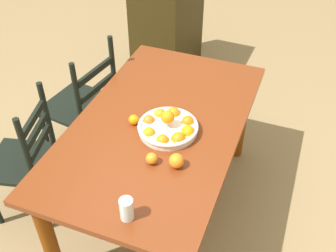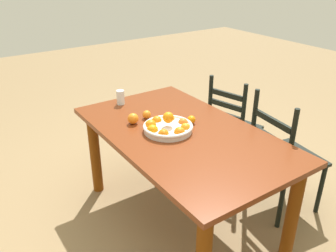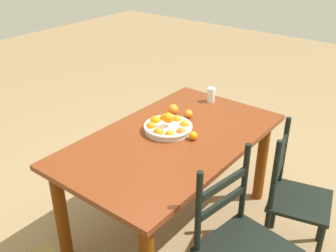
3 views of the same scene
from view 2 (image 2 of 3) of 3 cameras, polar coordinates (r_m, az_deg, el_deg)
name	(u,v)px [view 2 (image 2 of 3)]	position (r m, az deg, el deg)	size (l,w,h in m)	color
ground_plane	(180,218)	(2.87, 2.01, -14.72)	(12.00, 12.00, 0.00)	#8D724D
dining_table	(182,147)	(2.50, 2.23, -3.43)	(1.63, 0.95, 0.77)	maroon
chair_near_window	(232,128)	(3.26, 10.33, -0.35)	(0.48, 0.48, 0.94)	black
chair_by_cabinet	(283,158)	(2.87, 18.21, -5.01)	(0.52, 0.52, 0.98)	black
fruit_bowl	(167,127)	(2.42, -0.09, -0.16)	(0.35, 0.35, 0.15)	silver
orange_loose_0	(147,115)	(2.62, -3.50, 1.88)	(0.06, 0.06, 0.06)	orange
orange_loose_1	(191,120)	(2.54, 3.83, 1.03)	(0.06, 0.06, 0.06)	orange
orange_loose_2	(133,119)	(2.55, -5.72, 1.21)	(0.08, 0.08, 0.08)	orange
drinking_glass	(121,97)	(2.90, -7.74, 4.65)	(0.07, 0.07, 0.12)	silver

